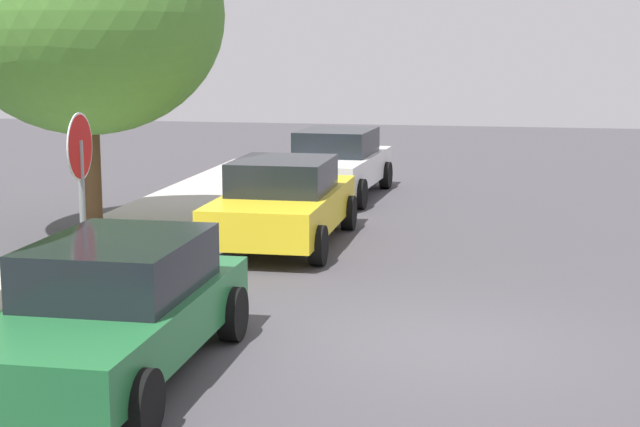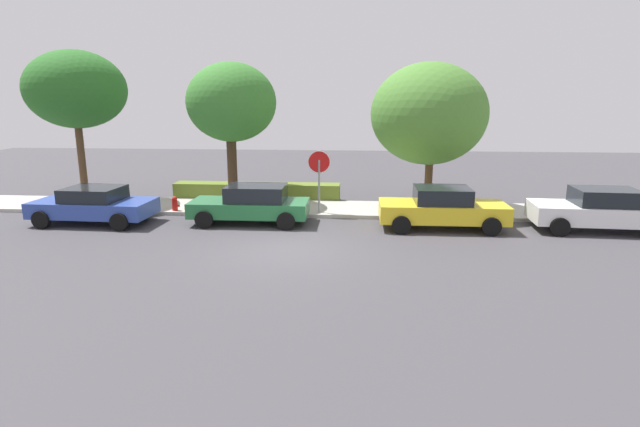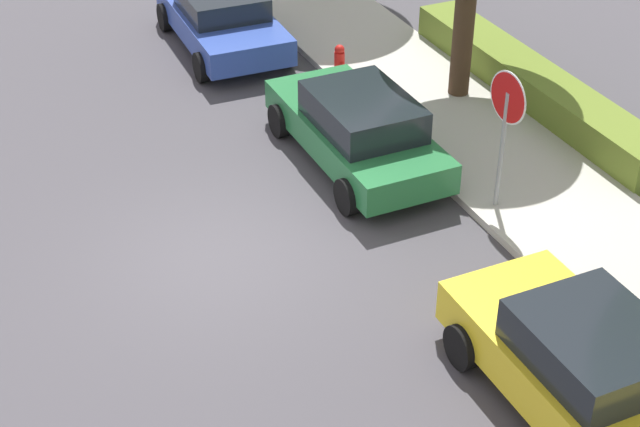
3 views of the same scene
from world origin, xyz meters
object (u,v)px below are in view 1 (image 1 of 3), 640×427
Objects in this scene: stop_sign at (81,173)px; street_tree_mid_block at (87,15)px; parked_car_green at (114,308)px; parked_car_white at (335,163)px; parked_car_yellow at (283,202)px.

stop_sign is 5.14m from street_tree_mid_block.
parked_car_green is 12.30m from parked_car_white.
stop_sign is 0.58× the size of parked_car_yellow.
parked_car_yellow is (6.90, -0.19, 0.01)m from parked_car_green.
parked_car_yellow is 0.98× the size of parked_car_white.
stop_sign reaches higher than parked_car_green.
parked_car_white is (5.39, 0.06, 0.02)m from parked_car_yellow.
parked_car_green is 6.90m from parked_car_yellow.
parked_car_white is at bearing 0.62° from parked_car_yellow.
stop_sign is at bearing 30.67° from parked_car_green.
parked_car_green is 8.09m from street_tree_mid_block.
street_tree_mid_block reaches higher than stop_sign.
stop_sign is at bearing 171.14° from parked_car_white.
parked_car_white is (9.91, -1.54, -1.03)m from stop_sign.
street_tree_mid_block reaches higher than parked_car_green.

